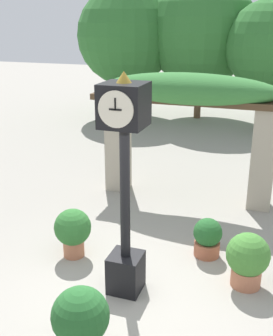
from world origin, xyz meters
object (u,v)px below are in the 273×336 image
(pedestal_clock, at_px, (125,179))
(potted_plant_near_right, at_px, (207,237))
(potted_plant_far_left, at_px, (80,318))
(potted_plant_near_left, at_px, (248,258))
(potted_plant_far_right, at_px, (73,230))

(pedestal_clock, bearing_deg, potted_plant_near_right, 54.55)
(pedestal_clock, bearing_deg, potted_plant_far_left, -91.70)
(potted_plant_near_right, bearing_deg, potted_plant_far_left, -110.14)
(potted_plant_near_left, bearing_deg, pedestal_clock, -157.47)
(potted_plant_near_left, bearing_deg, potted_plant_near_right, 137.09)
(potted_plant_near_right, distance_m, potted_plant_far_left, 3.05)
(pedestal_clock, distance_m, potted_plant_far_right, 1.92)
(pedestal_clock, relative_size, potted_plant_far_left, 3.52)
(potted_plant_far_left, bearing_deg, potted_plant_far_right, 119.61)
(pedestal_clock, bearing_deg, potted_plant_far_right, 152.85)
(pedestal_clock, relative_size, potted_plant_near_right, 4.75)
(potted_plant_near_right, bearing_deg, pedestal_clock, -125.45)
(potted_plant_far_right, bearing_deg, potted_plant_near_left, 1.88)
(pedestal_clock, xyz_separation_m, potted_plant_near_left, (1.75, 0.72, -1.36))
(potted_plant_near_left, distance_m, potted_plant_far_left, 2.82)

